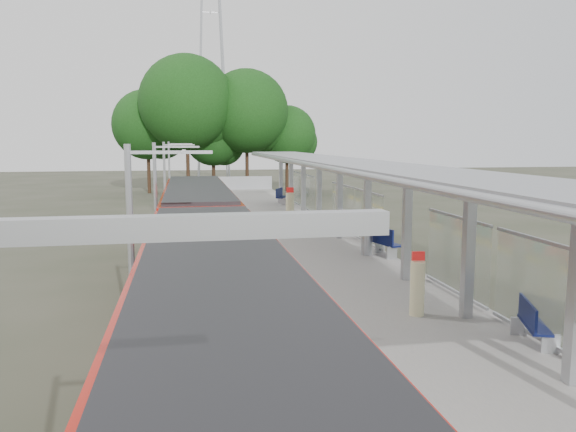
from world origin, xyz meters
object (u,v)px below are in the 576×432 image
(info_pillar_near, at_px, (417,288))
(bench_near, at_px, (532,321))
(bench_mid, at_px, (383,241))
(litter_bin, at_px, (367,243))
(train, at_px, (203,257))
(bench_far, at_px, (281,196))
(info_pillar_far, at_px, (290,208))

(info_pillar_near, bearing_deg, bench_near, -49.90)
(bench_mid, xyz_separation_m, litter_bin, (-0.57, 0.33, -0.14))
(train, xyz_separation_m, info_pillar_near, (5.34, -3.26, -0.33))
(train, bearing_deg, bench_mid, 29.93)
(train, distance_m, bench_far, 23.59)
(bench_near, relative_size, info_pillar_near, 0.89)
(bench_far, xyz_separation_m, info_pillar_near, (-0.88, -26.02, 0.13))
(train, bearing_deg, bench_near, -39.11)
(bench_near, height_order, info_pillar_far, info_pillar_far)
(bench_mid, relative_size, info_pillar_near, 1.04)
(train, xyz_separation_m, litter_bin, (6.53, 4.42, -0.59))
(train, height_order, bench_near, train)
(bench_near, height_order, bench_mid, bench_mid)
(train, distance_m, bench_near, 9.01)
(info_pillar_near, xyz_separation_m, info_pillar_far, (-0.24, 16.47, 0.13))
(bench_mid, height_order, litter_bin, bench_mid)
(bench_mid, relative_size, bench_far, 1.02)
(train, xyz_separation_m, bench_far, (6.22, 22.75, -0.46))
(bench_near, bearing_deg, bench_mid, 109.33)
(train, height_order, litter_bin, train)
(info_pillar_near, bearing_deg, bench_mid, 82.28)
(bench_far, bearing_deg, litter_bin, -64.33)
(bench_mid, bearing_deg, bench_near, -105.04)
(bench_near, relative_size, litter_bin, 1.62)
(bench_far, distance_m, litter_bin, 18.34)
(train, distance_m, bench_mid, 8.21)
(info_pillar_far, xyz_separation_m, litter_bin, (1.43, -8.79, -0.40))
(bench_mid, height_order, bench_far, bench_mid)
(litter_bin, bearing_deg, bench_mid, -30.30)
(info_pillar_far, height_order, litter_bin, info_pillar_far)
(bench_far, relative_size, info_pillar_far, 0.86)
(train, relative_size, litter_bin, 29.91)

